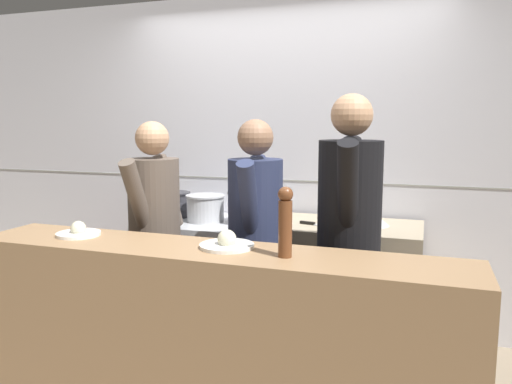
# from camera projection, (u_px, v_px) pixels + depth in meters

# --- Properties ---
(wall_back_tiled) EXTENTS (8.00, 0.06, 2.60)m
(wall_back_tiled) POSITION_uv_depth(u_px,v_px,m) (283.00, 161.00, 3.98)
(wall_back_tiled) COLOR silver
(wall_back_tiled) RESTS_ON ground_plane
(oven_range) EXTENTS (0.94, 0.71, 0.86)m
(oven_range) POSITION_uv_depth(u_px,v_px,m) (207.00, 275.00, 3.88)
(oven_range) COLOR maroon
(oven_range) RESTS_ON ground_plane
(prep_counter) EXTENTS (1.05, 0.65, 0.90)m
(prep_counter) POSITION_uv_depth(u_px,v_px,m) (343.00, 287.00, 3.54)
(prep_counter) COLOR gray
(prep_counter) RESTS_ON ground_plane
(pass_counter) EXTENTS (2.61, 0.45, 0.98)m
(pass_counter) POSITION_uv_depth(u_px,v_px,m) (210.00, 342.00, 2.56)
(pass_counter) COLOR #93704C
(pass_counter) RESTS_ON ground_plane
(stock_pot) EXTENTS (0.26, 0.26, 0.20)m
(stock_pot) POSITION_uv_depth(u_px,v_px,m) (174.00, 204.00, 3.96)
(stock_pot) COLOR #2D2D33
(stock_pot) RESTS_ON oven_range
(sauce_pot) EXTENTS (0.30, 0.30, 0.20)m
(sauce_pot) POSITION_uv_depth(u_px,v_px,m) (205.00, 207.00, 3.78)
(sauce_pot) COLOR #B7BABF
(sauce_pot) RESTS_ON oven_range
(braising_pot) EXTENTS (0.24, 0.24, 0.24)m
(braising_pot) POSITION_uv_depth(u_px,v_px,m) (244.00, 207.00, 3.69)
(braising_pot) COLOR #2D2D33
(braising_pot) RESTS_ON oven_range
(mixing_bowl_steel) EXTENTS (0.23, 0.23, 0.09)m
(mixing_bowl_steel) POSITION_uv_depth(u_px,v_px,m) (373.00, 219.00, 3.44)
(mixing_bowl_steel) COLOR #B7BABF
(mixing_bowl_steel) RESTS_ON prep_counter
(chefs_knife) EXTENTS (0.41, 0.12, 0.02)m
(chefs_knife) POSITION_uv_depth(u_px,v_px,m) (322.00, 225.00, 3.42)
(chefs_knife) COLOR #B7BABF
(chefs_knife) RESTS_ON prep_counter
(plated_dish_main) EXTENTS (0.24, 0.24, 0.08)m
(plated_dish_main) POSITION_uv_depth(u_px,v_px,m) (78.00, 232.00, 2.79)
(plated_dish_main) COLOR white
(plated_dish_main) RESTS_ON pass_counter
(plated_dish_appetiser) EXTENTS (0.28, 0.28, 0.10)m
(plated_dish_appetiser) POSITION_uv_depth(u_px,v_px,m) (227.00, 243.00, 2.52)
(plated_dish_appetiser) COLOR white
(plated_dish_appetiser) RESTS_ON pass_counter
(pepper_mill) EXTENTS (0.07, 0.07, 0.33)m
(pepper_mill) POSITION_uv_depth(u_px,v_px,m) (285.00, 221.00, 2.32)
(pepper_mill) COLOR brown
(pepper_mill) RESTS_ON pass_counter
(chef_head_cook) EXTENTS (0.34, 0.70, 1.62)m
(chef_head_cook) POSITION_uv_depth(u_px,v_px,m) (155.00, 233.00, 3.22)
(chef_head_cook) COLOR black
(chef_head_cook) RESTS_ON ground_plane
(chef_sous) EXTENTS (0.38, 0.71, 1.63)m
(chef_sous) POSITION_uv_depth(u_px,v_px,m) (255.00, 239.00, 3.04)
(chef_sous) COLOR black
(chef_sous) RESTS_ON ground_plane
(chef_line) EXTENTS (0.39, 0.77, 1.77)m
(chef_line) POSITION_uv_depth(u_px,v_px,m) (349.00, 233.00, 2.84)
(chef_line) COLOR black
(chef_line) RESTS_ON ground_plane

